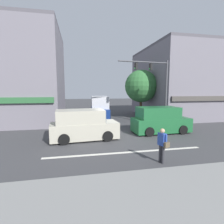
{
  "coord_description": "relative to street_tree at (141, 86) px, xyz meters",
  "views": [
    {
      "loc": [
        -2.65,
        -12.53,
        3.43
      ],
      "look_at": [
        0.28,
        2.0,
        1.6
      ],
      "focal_mm": 28.0,
      "sensor_mm": 36.0,
      "label": 1
    }
  ],
  "objects": [
    {
      "name": "ground_plane",
      "position": [
        -5.03,
        -7.73,
        -3.95
      ],
      "size": [
        120.0,
        120.0,
        0.0
      ],
      "primitive_type": "plane",
      "color": "#3D3D3F"
    },
    {
      "name": "box_truck_crossing_leftbound",
      "position": [
        -5.0,
        0.71,
        -2.69
      ],
      "size": [
        2.51,
        5.72,
        2.75
      ],
      "color": "navy",
      "rests_on": "ground"
    },
    {
      "name": "street_tree",
      "position": [
        0.0,
        0.0,
        0.0
      ],
      "size": [
        3.91,
        3.91,
        5.91
      ],
      "color": "#4C3823",
      "rests_on": "ground"
    },
    {
      "name": "van_crossing_center",
      "position": [
        -7.29,
        -8.14,
        -2.94
      ],
      "size": [
        4.73,
        2.32,
        2.11
      ],
      "color": "#B7B29E",
      "rests_on": "ground"
    },
    {
      "name": "pedestrian_foreground_with_bag",
      "position": [
        -3.8,
        -12.94,
        -2.99
      ],
      "size": [
        0.39,
        0.69,
        1.67
      ],
      "color": "#333338",
      "rests_on": "ground"
    },
    {
      "name": "building_right_corner",
      "position": [
        6.94,
        1.64,
        0.55
      ],
      "size": [
        11.28,
        12.01,
        8.99
      ],
      "color": "slate",
      "rests_on": "ground"
    },
    {
      "name": "utility_pole_far_right",
      "position": [
        3.61,
        0.71,
        -0.21
      ],
      "size": [
        1.4,
        0.22,
        7.17
      ],
      "color": "brown",
      "rests_on": "ground"
    },
    {
      "name": "traffic_light_mast",
      "position": [
        -0.35,
        -5.06,
        0.23
      ],
      "size": [
        4.88,
        0.57,
        6.2
      ],
      "color": "#47474C",
      "rests_on": "ground"
    },
    {
      "name": "sidewalk_curb",
      "position": [
        -5.03,
        -16.23,
        -3.87
      ],
      "size": [
        40.0,
        5.0,
        0.16
      ],
      "primitive_type": "cube",
      "color": "gray",
      "rests_on": "ground"
    },
    {
      "name": "lane_marking_stripe",
      "position": [
        -5.03,
        -11.23,
        -3.94
      ],
      "size": [
        9.0,
        0.24,
        0.01
      ],
      "primitive_type": "cube",
      "color": "silver",
      "rests_on": "ground"
    },
    {
      "name": "building_left_block",
      "position": [
        -15.25,
        0.99,
        1.08
      ],
      "size": [
        11.77,
        10.48,
        10.05
      ],
      "color": "slate",
      "rests_on": "ground"
    },
    {
      "name": "utility_pole_near_left",
      "position": [
        -13.12,
        -3.4,
        -0.22
      ],
      "size": [
        1.4,
        0.22,
        7.16
      ],
      "color": "brown",
      "rests_on": "ground"
    },
    {
      "name": "van_waiting_far",
      "position": [
        -1.12,
        -7.34,
        -2.94
      ],
      "size": [
        4.66,
        2.16,
        2.11
      ],
      "color": "#1E6033",
      "rests_on": "ground"
    }
  ]
}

